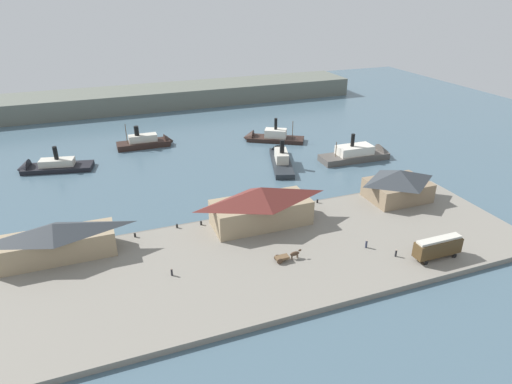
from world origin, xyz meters
name	(u,v)px	position (x,y,z in m)	size (l,w,h in m)	color
ground_plane	(237,211)	(0.00, 0.00, 0.00)	(320.00, 320.00, 0.00)	#476070
quay_promenade	(271,256)	(0.00, -22.00, 0.60)	(110.00, 36.00, 1.20)	gray
seawall_edge	(242,216)	(0.00, -3.60, 0.50)	(110.00, 0.80, 1.00)	#666159
ferry_shed_central_terminal	(56,241)	(-39.91, -8.14, 5.01)	(22.37, 7.62, 7.51)	#998466
ferry_shed_east_terminal	(261,205)	(2.56, -9.58, 5.77)	(22.22, 9.81, 8.99)	#998466
ferry_shed_west_terminal	(398,184)	(39.14, -9.79, 5.15)	(14.80, 11.06, 7.77)	#847056
street_tram	(438,247)	(29.97, -34.76, 3.81)	(9.98, 2.78, 4.49)	#4C381E
horse_cart	(287,256)	(2.01, -25.05, 2.13)	(5.54, 1.59, 1.87)	brown
pedestrian_walking_east	(172,272)	(-20.11, -22.10, 1.90)	(0.38, 0.38, 1.53)	#232328
pedestrian_near_west_shed	(396,253)	(22.83, -31.52, 1.92)	(0.39, 0.39, 1.58)	#232328
pedestrian_near_east_shed	(366,244)	(19.14, -26.67, 2.01)	(0.44, 0.44, 1.79)	#33384C
mooring_post_west	(135,235)	(-24.87, -5.59, 1.65)	(0.44, 0.44, 0.90)	black
mooring_post_center_east	(317,201)	(19.39, -4.87, 1.65)	(0.44, 0.44, 0.90)	black
mooring_post_center_west	(201,223)	(-10.31, -5.47, 1.65)	(0.44, 0.44, 0.90)	black
mooring_post_east	(177,226)	(-15.65, -4.86, 1.65)	(0.44, 0.44, 0.90)	black
ferry_mid_harbor	(362,154)	(48.12, 19.90, 1.65)	(24.11, 7.45, 10.74)	#514C47
ferry_approaching_west	(150,142)	(-12.81, 55.74, 1.50)	(18.97, 5.97, 10.27)	black
ferry_moored_east	(267,137)	(26.99, 47.06, 1.27)	(21.52, 15.99, 10.38)	black
ferry_departing_north	(280,158)	(23.08, 26.58, 1.40)	(12.37, 25.01, 10.07)	#23282D
ferry_moored_west	(47,167)	(-44.67, 44.63, 1.11)	(22.35, 10.66, 9.63)	black
far_headland	(160,97)	(0.00, 110.00, 4.00)	(180.00, 24.00, 8.00)	#60665B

